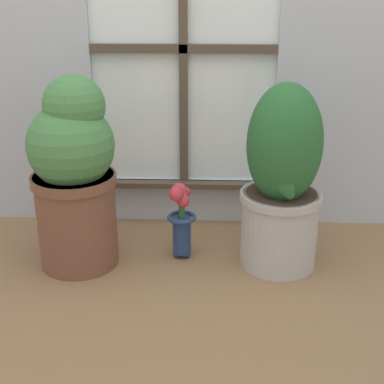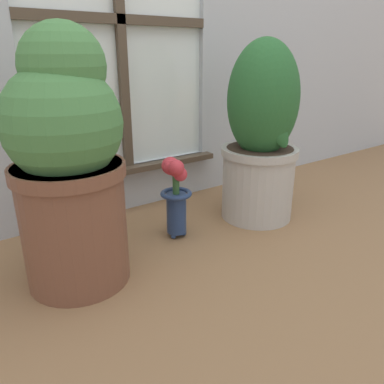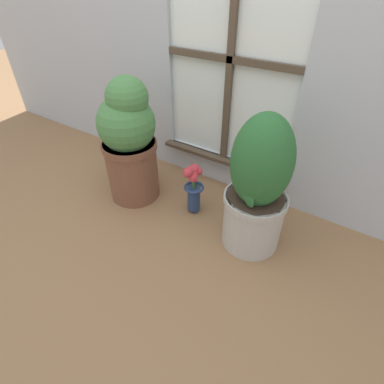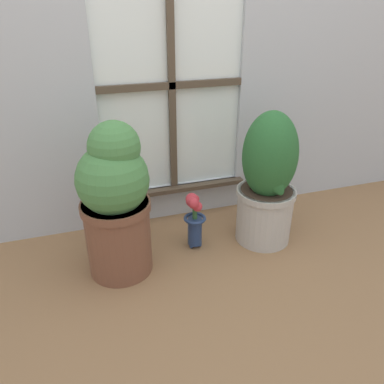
{
  "view_description": "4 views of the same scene",
  "coord_description": "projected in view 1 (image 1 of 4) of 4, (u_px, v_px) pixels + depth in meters",
  "views": [
    {
      "loc": [
        0.13,
        -1.68,
        1.03
      ],
      "look_at": [
        0.05,
        0.16,
        0.3
      ],
      "focal_mm": 50.0,
      "sensor_mm": 36.0,
      "label": 1
    },
    {
      "loc": [
        -0.68,
        -0.85,
        0.65
      ],
      "look_at": [
        0.04,
        0.16,
        0.19
      ],
      "focal_mm": 35.0,
      "sensor_mm": 36.0,
      "label": 2
    },
    {
      "loc": [
        0.74,
        -0.9,
        1.16
      ],
      "look_at": [
        0.04,
        0.15,
        0.19
      ],
      "focal_mm": 28.0,
      "sensor_mm": 36.0,
      "label": 3
    },
    {
      "loc": [
        -0.51,
        -1.33,
        1.16
      ],
      "look_at": [
        -0.0,
        0.22,
        0.32
      ],
      "focal_mm": 35.0,
      "sensor_mm": 36.0,
      "label": 4
    }
  ],
  "objects": [
    {
      "name": "ground_plane",
      "position": [
        176.0,
        285.0,
        1.94
      ],
      "size": [
        10.0,
        10.0,
        0.0
      ],
      "primitive_type": "plane",
      "color": "olive"
    },
    {
      "name": "potted_plant_left",
      "position": [
        74.0,
        173.0,
        1.96
      ],
      "size": [
        0.32,
        0.32,
        0.73
      ],
      "color": "brown",
      "rests_on": "ground_plane"
    },
    {
      "name": "potted_plant_right",
      "position": [
        282.0,
        182.0,
        1.97
      ],
      "size": [
        0.31,
        0.31,
        0.71
      ],
      "color": "#B7B2A8",
      "rests_on": "ground_plane"
    },
    {
      "name": "flower_vase",
      "position": [
        181.0,
        215.0,
        2.08
      ],
      "size": [
        0.12,
        0.12,
        0.31
      ],
      "color": "navy",
      "rests_on": "ground_plane"
    }
  ]
}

